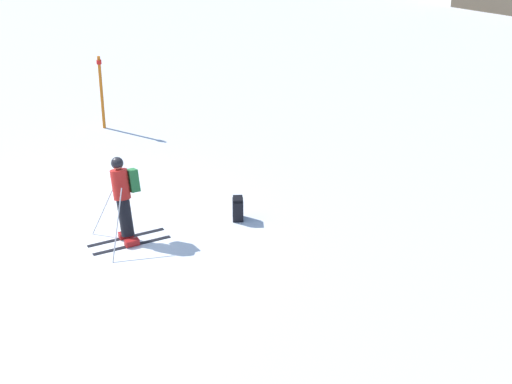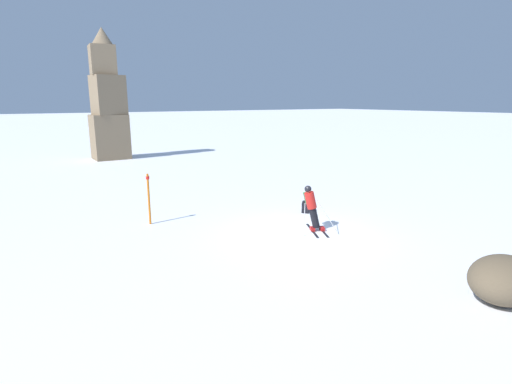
{
  "view_description": "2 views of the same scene",
  "coord_description": "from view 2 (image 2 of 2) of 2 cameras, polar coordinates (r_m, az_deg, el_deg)",
  "views": [
    {
      "loc": [
        11.58,
        -10.47,
        8.3
      ],
      "look_at": [
        2.27,
        2.26,
        0.63
      ],
      "focal_mm": 60.0,
      "sensor_mm": 36.0,
      "label": 1
    },
    {
      "loc": [
        -8.55,
        -10.3,
        4.6
      ],
      "look_at": [
        -0.26,
        2.43,
        1.1
      ],
      "focal_mm": 28.0,
      "sensor_mm": 36.0,
      "label": 2
    }
  ],
  "objects": [
    {
      "name": "skier",
      "position": [
        14.35,
        7.94,
        -1.95
      ],
      "size": [
        1.38,
        1.63,
        1.71
      ],
      "rotation": [
        0.0,
        0.0,
        -0.46
      ],
      "color": "black",
      "rests_on": "ground"
    },
    {
      "name": "rock_pillar",
      "position": [
        33.92,
        -20.41,
        11.48
      ],
      "size": [
        2.66,
        2.34,
        9.96
      ],
      "color": "#7A664C",
      "rests_on": "ground"
    },
    {
      "name": "spare_backpack",
      "position": [
        16.79,
        7.11,
        -2.15
      ],
      "size": [
        0.36,
        0.37,
        0.5
      ],
      "rotation": [
        0.0,
        0.0,
        2.25
      ],
      "color": "black",
      "rests_on": "ground"
    },
    {
      "name": "ground_plane",
      "position": [
        14.15,
        6.3,
        -6.07
      ],
      "size": [
        300.0,
        300.0,
        0.0
      ],
      "primitive_type": "plane",
      "color": "white"
    },
    {
      "name": "trail_marker",
      "position": [
        15.48,
        -15.08,
        -0.66
      ],
      "size": [
        0.13,
        0.13,
        1.94
      ],
      "color": "orange",
      "rests_on": "ground"
    },
    {
      "name": "exposed_boulder_1",
      "position": [
        11.02,
        31.91,
        -10.6
      ],
      "size": [
        1.72,
        1.46,
        1.12
      ],
      "primitive_type": "ellipsoid",
      "color": "brown",
      "rests_on": "ground"
    }
  ]
}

